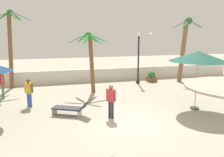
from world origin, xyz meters
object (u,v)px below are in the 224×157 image
object	(u,v)px
guest_1	(111,98)
lounge_chair_1	(72,108)
guest_0	(29,90)
palm_tree_2	(91,53)
lamp_post_1	(138,55)
palm_tree_0	(185,43)
seagull_0	(151,33)
patio_umbrella_2	(198,56)
guest_2	(2,82)
planter	(152,77)
palm_tree_1	(11,41)

from	to	relation	value
guest_1	lounge_chair_1	bearing A→B (deg)	153.53
guest_1	guest_0	bearing A→B (deg)	143.68
palm_tree_2	lamp_post_1	distance (m)	4.46
palm_tree_0	guest_0	size ratio (longest dim) A/B	3.34
guest_1	seagull_0	size ratio (longest dim) A/B	1.58
lounge_chair_1	guest_1	xyz separation A→B (m)	(1.73, -0.86, 0.59)
patio_umbrella_2	lamp_post_1	world-z (taller)	lamp_post_1
guest_2	seagull_0	size ratio (longest dim) A/B	1.67
guest_0	guest_2	xyz separation A→B (m)	(-1.66, 2.15, 0.12)
guest_1	planter	xyz separation A→B (m)	(5.37, 7.21, -0.59)
lounge_chair_1	seagull_0	bearing A→B (deg)	48.51
palm_tree_0	patio_umbrella_2	bearing A→B (deg)	-116.64
palm_tree_2	guest_1	size ratio (longest dim) A/B	2.47
palm_tree_1	lamp_post_1	bearing A→B (deg)	-5.63
patio_umbrella_2	palm_tree_2	xyz separation A→B (m)	(-4.63, 4.91, -0.16)
patio_umbrella_2	guest_1	size ratio (longest dim) A/B	1.90
guest_1	seagull_0	world-z (taller)	seagull_0
palm_tree_0	lounge_chair_1	xyz separation A→B (m)	(-9.57, -5.73, -2.74)
palm_tree_2	seagull_0	xyz separation A→B (m)	(6.54, 5.11, 1.26)
lounge_chair_1	guest_2	size ratio (longest dim) A/B	1.12
guest_1	seagull_0	bearing A→B (deg)	57.41
seagull_0	planter	distance (m)	4.73
palm_tree_2	guest_1	bearing A→B (deg)	-89.75
guest_0	palm_tree_1	bearing A→B (deg)	105.61
palm_tree_1	seagull_0	bearing A→B (deg)	11.62
palm_tree_2	guest_2	distance (m)	5.66
patio_umbrella_2	planter	xyz separation A→B (m)	(0.76, 7.03, -2.38)
palm_tree_2	guest_0	world-z (taller)	palm_tree_2
palm_tree_1	guest_0	distance (m)	5.74
planter	guest_0	bearing A→B (deg)	-154.30
guest_0	guest_2	world-z (taller)	guest_2
patio_umbrella_2	guest_0	xyz separation A→B (m)	(-8.41, 2.62, -1.84)
lamp_post_1	lounge_chair_1	size ratio (longest dim) A/B	2.04
palm_tree_0	lounge_chair_1	distance (m)	11.48
palm_tree_0	guest_0	bearing A→B (deg)	-161.92
lamp_post_1	guest_0	world-z (taller)	lamp_post_1
seagull_0	planter	bearing A→B (deg)	-111.07
palm_tree_1	guest_2	bearing A→B (deg)	-95.36
guest_1	guest_2	size ratio (longest dim) A/B	0.94
lamp_post_1	lounge_chair_1	distance (m)	8.54
patio_umbrella_2	seagull_0	world-z (taller)	seagull_0
lounge_chair_1	palm_tree_0	bearing A→B (deg)	30.92
palm_tree_1	guest_0	bearing A→B (deg)	-74.39
palm_tree_0	planter	distance (m)	3.74
palm_tree_2	lounge_chair_1	xyz separation A→B (m)	(-1.71, -4.22, -2.22)
guest_1	palm_tree_1	bearing A→B (deg)	123.71
palm_tree_1	guest_1	xyz separation A→B (m)	(5.20, -7.79, -2.42)
lamp_post_1	lounge_chair_1	xyz separation A→B (m)	(-5.78, -6.01, -1.84)
lounge_chair_1	guest_2	distance (m)	5.57
lamp_post_1	guest_1	world-z (taller)	lamp_post_1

